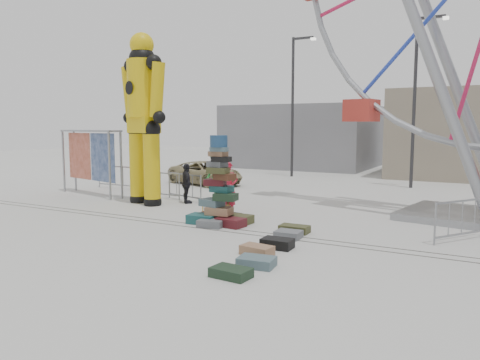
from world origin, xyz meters
The scene contains 24 objects.
ground centered at (0.00, 0.00, 0.00)m, with size 90.00×90.00×0.00m, color #9E9E99.
track_line_near centered at (0.00, 0.60, 0.00)m, with size 40.00×0.04×0.01m, color #47443F.
track_line_far centered at (0.00, 1.00, 0.00)m, with size 40.00×0.04×0.01m, color #47443F.
building_left centered at (-6.00, 22.00, 2.20)m, with size 10.00×8.00×4.40m, color gray.
lamp_post_right centered at (3.09, 13.00, 4.48)m, with size 1.41×0.25×8.00m.
lamp_post_left centered at (-3.91, 15.00, 4.48)m, with size 1.41×0.25×8.00m.
suitcase_tower centered at (-0.78, 1.45, 0.75)m, with size 1.88×1.68×2.69m.
crash_test_dummy centered at (-5.16, 3.21, 3.47)m, with size 2.61×1.20×6.58m.
banner_scaffold centered at (-8.73, 3.94, 2.10)m, with size 3.90×1.49×2.79m.
steamer_trunk centered at (-1.82, 3.00, 0.21)m, with size 0.91×0.52×0.42m, color silver.
row_case_0 centered at (1.67, 1.42, 0.10)m, with size 0.82×0.46×0.21m, color #404321.
row_case_1 centered at (1.78, 0.74, 0.10)m, with size 0.67×0.55×0.20m, color slate.
row_case_2 centered at (1.94, -0.34, 0.12)m, with size 0.75×0.49×0.24m, color black.
row_case_3 centered at (1.77, -1.11, 0.11)m, with size 0.74×0.44×0.22m, color #996E4E.
row_case_4 centered at (2.17, -1.93, 0.10)m, with size 0.77×0.54×0.21m, color slate.
row_case_5 centered at (2.05, -2.80, 0.10)m, with size 0.78×0.50×0.20m, color #1B321F.
barricade_dummy_a centered at (-9.32, 5.97, 0.55)m, with size 2.00×0.10×1.10m, color gray, non-canonical shape.
barricade_dummy_b centered at (-5.53, 4.61, 0.55)m, with size 2.00×0.10×1.10m, color gray, non-canonical shape.
barricade_dummy_c centered at (-4.33, 4.62, 0.55)m, with size 2.00×0.10×1.10m, color gray, non-canonical shape.
barricade_wheel_front centered at (5.82, 2.63, 0.55)m, with size 2.00×0.10×1.10m, color gray, non-canonical shape.
pedestrian_red centered at (-1.30, 2.87, 0.89)m, with size 0.65×0.43×1.78m, color #A41729.
pedestrian_green centered at (-3.23, 5.15, 0.93)m, with size 0.90×0.70×1.85m, color #1A6A24.
pedestrian_black centered at (-3.85, 4.08, 0.77)m, with size 0.90×0.37×1.53m, color black.
parked_suv centered at (-6.42, 9.38, 0.59)m, with size 1.95×4.22×1.17m, color #968B61.
Camera 1 is at (6.48, -10.55, 2.97)m, focal length 35.00 mm.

